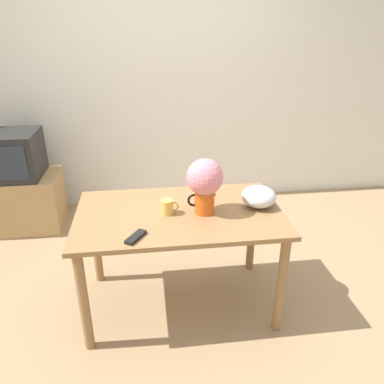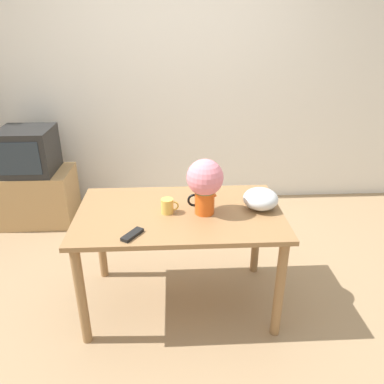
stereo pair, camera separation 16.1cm
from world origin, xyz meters
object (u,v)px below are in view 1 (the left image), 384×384
object	(u,v)px
coffee_mug	(168,207)
white_bowl	(259,197)
tv_set	(12,155)
flower_vase	(205,182)

from	to	relation	value
coffee_mug	white_bowl	distance (m)	0.60
coffee_mug	white_bowl	size ratio (longest dim) A/B	0.50
tv_set	flower_vase	bearing A→B (deg)	-40.12
flower_vase	white_bowl	size ratio (longest dim) A/B	1.57
white_bowl	tv_set	world-z (taller)	tv_set
flower_vase	tv_set	xyz separation A→B (m)	(-1.54, 1.30, -0.20)
coffee_mug	tv_set	world-z (taller)	tv_set
white_bowl	flower_vase	bearing A→B (deg)	-172.97
coffee_mug	tv_set	xyz separation A→B (m)	(-1.31, 1.29, -0.04)
flower_vase	tv_set	bearing A→B (deg)	139.88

